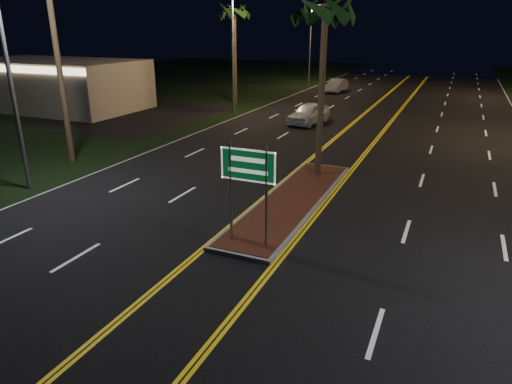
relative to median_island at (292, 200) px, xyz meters
The scene contains 12 objects.
ground 7.00m from the median_island, 90.00° to the right, with size 120.00×120.00×0.00m, color black.
grass_left 34.99m from the median_island, 149.04° to the left, with size 40.00×110.00×0.01m, color black.
median_island is the anchor object (origin of this frame).
highway_sign 4.80m from the median_island, 90.00° to the right, with size 1.80×0.08×3.20m.
commercial_building 29.13m from the median_island, 153.45° to the left, with size 15.00×8.12×4.00m.
streetlight_left_near 12.36m from the median_island, 164.22° to the right, with size 1.91×0.44×9.00m.
streetlight_left_mid 20.80m from the median_island, 121.98° to the left, with size 1.91×0.44×9.00m.
streetlight_left_far 38.89m from the median_island, 106.00° to the left, with size 1.91×0.44×9.00m.
palm_median 8.00m from the median_island, 90.00° to the left, with size 2.40×2.40×8.30m.
palm_left_far 25.76m from the median_island, 121.36° to the left, with size 2.40×2.40×8.80m.
car_near 15.93m from the median_island, 105.23° to the left, with size 2.20×5.13×1.71m, color silver.
car_far 33.31m from the median_island, 101.34° to the left, with size 2.02×4.71×1.57m, color silver.
Camera 1 is at (5.49, -9.12, 6.63)m, focal length 32.00 mm.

